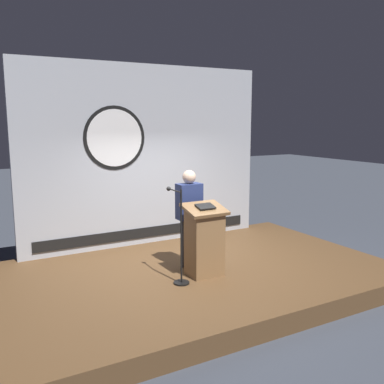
# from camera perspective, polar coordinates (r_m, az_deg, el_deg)

# --- Properties ---
(ground_plane) EXTENTS (40.00, 40.00, 0.00)m
(ground_plane) POSITION_cam_1_polar(r_m,az_deg,el_deg) (7.27, 0.18, -12.47)
(ground_plane) COLOR #383D47
(stage_platform) EXTENTS (6.40, 4.00, 0.30)m
(stage_platform) POSITION_cam_1_polar(r_m,az_deg,el_deg) (7.21, 0.18, -11.37)
(stage_platform) COLOR brown
(stage_platform) RESTS_ON ground
(banner_display) EXTENTS (4.93, 0.12, 3.46)m
(banner_display) POSITION_cam_1_polar(r_m,az_deg,el_deg) (8.42, -6.14, 4.73)
(banner_display) COLOR #B2B7C1
(banner_display) RESTS_ON stage_platform
(podium) EXTENTS (0.64, 0.50, 1.15)m
(podium) POSITION_cam_1_polar(r_m,az_deg,el_deg) (6.78, 1.67, -6.46)
(podium) COLOR olive
(podium) RESTS_ON stage_platform
(speaker_person) EXTENTS (0.40, 0.26, 1.62)m
(speaker_person) POSITION_cam_1_polar(r_m,az_deg,el_deg) (7.11, -0.37, -3.46)
(speaker_person) COLOR black
(speaker_person) RESTS_ON stage_platform
(microphone_stand) EXTENTS (0.24, 0.56, 1.43)m
(microphone_stand) POSITION_cam_1_polar(r_m,az_deg,el_deg) (6.48, -1.66, -7.68)
(microphone_stand) COLOR black
(microphone_stand) RESTS_ON stage_platform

